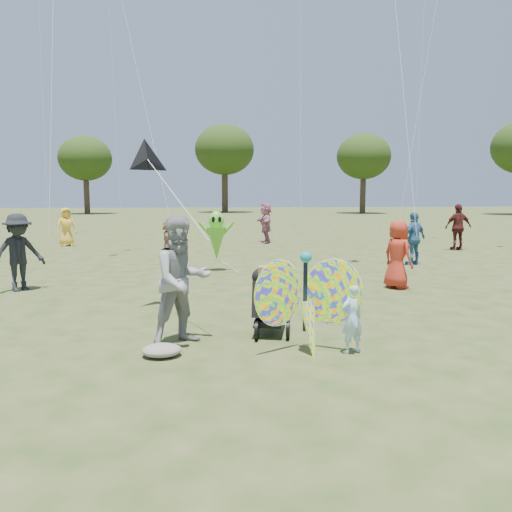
{
  "coord_description": "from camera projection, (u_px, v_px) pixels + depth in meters",
  "views": [
    {
      "loc": [
        -1.21,
        -7.37,
        2.2
      ],
      "look_at": [
        -0.2,
        1.5,
        1.1
      ],
      "focal_mm": 35.0,
      "sensor_mm": 36.0,
      "label": 1
    }
  ],
  "objects": [
    {
      "name": "ground",
      "position": [
        280.0,
        338.0,
        7.67
      ],
      "size": [
        160.0,
        160.0,
        0.0
      ],
      "primitive_type": "plane",
      "color": "#51592B",
      "rests_on": "ground"
    },
    {
      "name": "crowd_b",
      "position": [
        19.0,
        252.0,
        11.39
      ],
      "size": [
        1.3,
        1.24,
        1.78
      ],
      "primitive_type": "imported",
      "rotation": [
        0.0,
        0.0,
        0.69
      ],
      "color": "black",
      "rests_on": "ground"
    },
    {
      "name": "crowd_j",
      "position": [
        266.0,
        223.0,
        22.87
      ],
      "size": [
        0.67,
        1.75,
        1.84
      ],
      "primitive_type": "imported",
      "rotation": [
        0.0,
        0.0,
        4.79
      ],
      "color": "#AC6278",
      "rests_on": "ground"
    },
    {
      "name": "grey_bag",
      "position": [
        162.0,
        350.0,
        6.81
      ],
      "size": [
        0.54,
        0.44,
        0.17
      ],
      "primitive_type": "ellipsoid",
      "color": "gray",
      "rests_on": "ground"
    },
    {
      "name": "crowd_c",
      "position": [
        414.0,
        238.0,
        15.67
      ],
      "size": [
        1.05,
        0.83,
        1.67
      ],
      "primitive_type": "imported",
      "rotation": [
        0.0,
        0.0,
        3.64
      ],
      "color": "teal",
      "rests_on": "ground"
    },
    {
      "name": "jogging_stroller",
      "position": [
        269.0,
        295.0,
        7.92
      ],
      "size": [
        0.65,
        1.11,
        1.09
      ],
      "rotation": [
        0.0,
        0.0,
        -0.24
      ],
      "color": "black",
      "rests_on": "ground"
    },
    {
      "name": "adult_man",
      "position": [
        182.0,
        280.0,
        7.32
      ],
      "size": [
        1.15,
        1.06,
        1.9
      ],
      "primitive_type": "imported",
      "rotation": [
        0.0,
        0.0,
        0.48
      ],
      "color": "gray",
      "rests_on": "ground"
    },
    {
      "name": "alien_kite",
      "position": [
        216.0,
        238.0,
        14.39
      ],
      "size": [
        1.12,
        0.69,
        1.74
      ],
      "color": "#5CC52E",
      "rests_on": "ground"
    },
    {
      "name": "crowd_d",
      "position": [
        169.0,
        241.0,
        16.33
      ],
      "size": [
        0.8,
        1.37,
        1.41
      ],
      "primitive_type": "imported",
      "rotation": [
        0.0,
        0.0,
        1.89
      ],
      "color": "tan",
      "rests_on": "ground"
    },
    {
      "name": "tree_line",
      "position": [
        246.0,
        149.0,
        51.61
      ],
      "size": [
        91.78,
        33.6,
        10.79
      ],
      "color": "#3A2D21",
      "rests_on": "ground"
    },
    {
      "name": "butterfly_kite",
      "position": [
        307.0,
        304.0,
        6.9
      ],
      "size": [
        1.74,
        0.75,
        1.63
      ],
      "color": "#EF2549",
      "rests_on": "ground"
    },
    {
      "name": "delta_kite_rig",
      "position": [
        148.0,
        160.0,
        9.29
      ],
      "size": [
        1.53,
        2.54,
        1.74
      ],
      "color": "black",
      "rests_on": "ground"
    },
    {
      "name": "crowd_h",
      "position": [
        458.0,
        227.0,
        19.8
      ],
      "size": [
        1.09,
        0.48,
        1.84
      ],
      "primitive_type": "imported",
      "rotation": [
        0.0,
        0.0,
        3.17
      ],
      "color": "#4C1A19",
      "rests_on": "ground"
    },
    {
      "name": "crowd_g",
      "position": [
        66.0,
        227.0,
        21.44
      ],
      "size": [
        0.96,
        0.84,
        1.65
      ],
      "primitive_type": "imported",
      "rotation": [
        0.0,
        0.0,
        0.49
      ],
      "color": "yellow",
      "rests_on": "ground"
    },
    {
      "name": "child_girl",
      "position": [
        352.0,
        318.0,
        6.92
      ],
      "size": [
        0.42,
        0.36,
        0.99
      ],
      "primitive_type": "imported",
      "rotation": [
        0.0,
        0.0,
        3.54
      ],
      "color": "#AED8F6",
      "rests_on": "ground"
    },
    {
      "name": "crowd_a",
      "position": [
        398.0,
        255.0,
        11.7
      ],
      "size": [
        0.8,
        0.93,
        1.6
      ],
      "primitive_type": "imported",
      "rotation": [
        0.0,
        0.0,
        2.01
      ],
      "color": "#B32D1C",
      "rests_on": "ground"
    }
  ]
}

